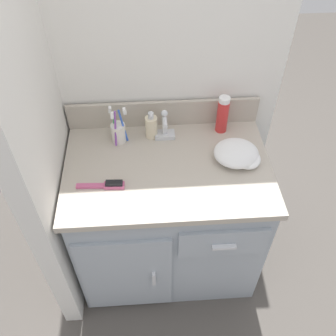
{
  "coord_description": "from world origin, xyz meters",
  "views": [
    {
      "loc": [
        -0.07,
        -1.09,
        1.88
      ],
      "look_at": [
        0.0,
        -0.03,
        0.76
      ],
      "focal_mm": 40.0,
      "sensor_mm": 36.0,
      "label": 1
    }
  ],
  "objects": [
    {
      "name": "wall_left",
      "position": [
        -0.49,
        0.0,
        1.1
      ],
      "size": [
        0.08,
        0.65,
        2.2
      ],
      "primitive_type": "cube",
      "color": "silver",
      "rests_on": "ground_plane"
    },
    {
      "name": "backsplash",
      "position": [
        0.0,
        0.28,
        0.8
      ],
      "size": [
        0.88,
        0.02,
        0.13
      ],
      "color": "#B2A899",
      "rests_on": "vanity"
    },
    {
      "name": "sink_faucet",
      "position": [
        0.0,
        0.19,
        0.79
      ],
      "size": [
        0.09,
        0.09,
        0.14
      ],
      "color": "silver",
      "rests_on": "vanity"
    },
    {
      "name": "soap_dispenser",
      "position": [
        -0.06,
        0.2,
        0.79
      ],
      "size": [
        0.05,
        0.06,
        0.14
      ],
      "color": "beige",
      "rests_on": "vanity"
    },
    {
      "name": "hairbrush",
      "position": [
        -0.25,
        -0.1,
        0.75
      ],
      "size": [
        0.19,
        0.04,
        0.03
      ],
      "rotation": [
        0.0,
        0.0,
        -0.05
      ],
      "color": "#C1517F",
      "rests_on": "vanity"
    },
    {
      "name": "ground_plane",
      "position": [
        0.0,
        0.0,
        0.0
      ],
      "size": [
        6.0,
        6.0,
        0.0
      ],
      "primitive_type": "plane",
      "color": "#4C4742"
    },
    {
      "name": "wall_back",
      "position": [
        0.0,
        0.34,
        1.1
      ],
      "size": [
        1.06,
        0.08,
        2.2
      ],
      "primitive_type": "cube",
      "color": "silver",
      "rests_on": "ground_plane"
    },
    {
      "name": "hand_towel",
      "position": [
        0.3,
        0.02,
        0.77
      ],
      "size": [
        0.2,
        0.18,
        0.07
      ],
      "color": "white",
      "rests_on": "vanity"
    },
    {
      "name": "shaving_cream_can",
      "position": [
        0.26,
        0.22,
        0.83
      ],
      "size": [
        0.05,
        0.05,
        0.18
      ],
      "color": "red",
      "rests_on": "vanity"
    },
    {
      "name": "vanity",
      "position": [
        -0.0,
        -0.0,
        0.38
      ],
      "size": [
        0.88,
        0.59,
        0.74
      ],
      "color": "#9EA8B2",
      "rests_on": "ground_plane"
    },
    {
      "name": "toothbrush_cup",
      "position": [
        -0.21,
        0.18,
        0.79
      ],
      "size": [
        0.08,
        0.08,
        0.19
      ],
      "color": "white",
      "rests_on": "vanity"
    }
  ]
}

